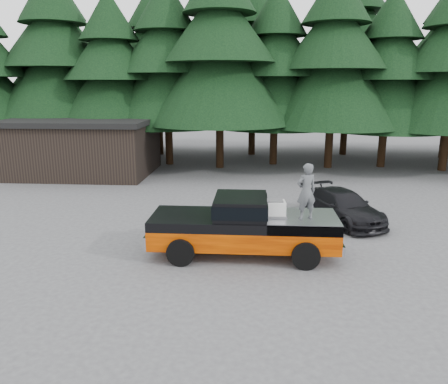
# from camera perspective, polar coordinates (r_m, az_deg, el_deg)

# --- Properties ---
(ground) EXTENTS (120.00, 120.00, 0.00)m
(ground) POSITION_cam_1_polar(r_m,az_deg,el_deg) (14.42, -1.24, -7.63)
(ground) COLOR #474749
(ground) RESTS_ON ground
(pickup_truck) EXTENTS (6.00, 2.04, 1.33)m
(pickup_truck) POSITION_cam_1_polar(r_m,az_deg,el_deg) (13.87, 2.57, -5.60)
(pickup_truck) COLOR #DE5100
(pickup_truck) RESTS_ON ground
(truck_cab) EXTENTS (1.66, 1.90, 0.59)m
(truck_cab) POSITION_cam_1_polar(r_m,az_deg,el_deg) (13.58, 2.19, -1.78)
(truck_cab) COLOR black
(truck_cab) RESTS_ON pickup_truck
(air_compressor) EXTENTS (0.69, 0.58, 0.45)m
(air_compressor) POSITION_cam_1_polar(r_m,az_deg,el_deg) (13.55, 6.60, -2.20)
(air_compressor) COLOR silver
(air_compressor) RESTS_ON pickup_truck
(man_on_bed) EXTENTS (0.73, 0.61, 1.71)m
(man_on_bed) POSITION_cam_1_polar(r_m,az_deg,el_deg) (13.23, 10.70, 0.07)
(man_on_bed) COLOR #4D5053
(man_on_bed) RESTS_ON pickup_truck
(parked_car) EXTENTS (3.29, 4.56, 1.23)m
(parked_car) POSITION_cam_1_polar(r_m,az_deg,el_deg) (17.80, 15.22, -1.82)
(parked_car) COLOR black
(parked_car) RESTS_ON ground
(utility_building) EXTENTS (8.40, 6.40, 3.30)m
(utility_building) POSITION_cam_1_polar(r_m,az_deg,el_deg) (27.59, -17.88, 5.74)
(utility_building) COLOR black
(utility_building) RESTS_ON ground
(treeline) EXTENTS (60.15, 16.05, 17.50)m
(treeline) POSITION_cam_1_polar(r_m,az_deg,el_deg) (30.65, 2.65, 18.51)
(treeline) COLOR black
(treeline) RESTS_ON ground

